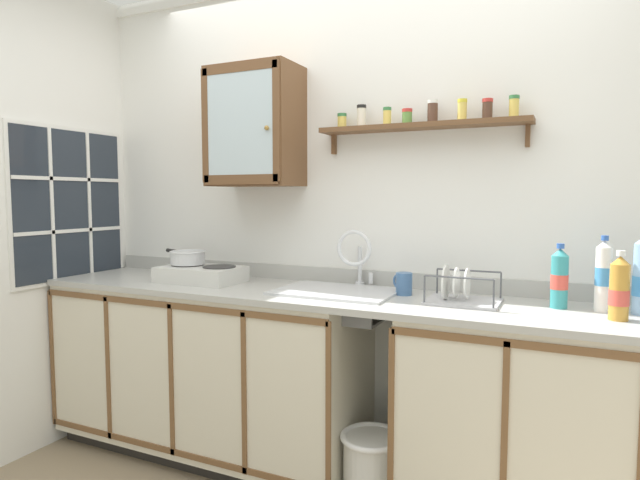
% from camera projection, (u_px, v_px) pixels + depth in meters
% --- Properties ---
extents(back_wall, '(3.93, 0.07, 2.60)m').
position_uv_depth(back_wall, '(366.00, 214.00, 2.79)').
color(back_wall, white).
rests_on(back_wall, ground).
extents(lower_cabinet_run, '(1.73, 0.59, 0.91)m').
position_uv_depth(lower_cabinet_run, '(208.00, 370.00, 2.91)').
color(lower_cabinet_run, black).
rests_on(lower_cabinet_run, ground).
extents(lower_cabinet_run_right, '(1.33, 0.59, 0.91)m').
position_uv_depth(lower_cabinet_run_right, '(569.00, 431.00, 2.15)').
color(lower_cabinet_run_right, black).
rests_on(lower_cabinet_run_right, ground).
extents(countertop, '(3.29, 0.61, 0.03)m').
position_uv_depth(countertop, '(343.00, 297.00, 2.53)').
color(countertop, '#B2B2AD').
rests_on(countertop, lower_cabinet_run).
extents(backsplash, '(3.29, 0.02, 0.08)m').
position_uv_depth(backsplash, '(364.00, 277.00, 2.78)').
color(backsplash, '#B2B2AD').
rests_on(backsplash, countertop).
extents(sink, '(0.57, 0.45, 0.41)m').
position_uv_depth(sink, '(339.00, 296.00, 2.58)').
color(sink, silver).
rests_on(sink, countertop).
extents(hot_plate_stove, '(0.44, 0.28, 0.09)m').
position_uv_depth(hot_plate_stove, '(201.00, 274.00, 2.88)').
color(hot_plate_stove, silver).
rests_on(hot_plate_stove, countertop).
extents(saucepan, '(0.33, 0.21, 0.07)m').
position_uv_depth(saucepan, '(187.00, 257.00, 2.94)').
color(saucepan, silver).
rests_on(saucepan, hot_plate_stove).
extents(bottle_juice_amber_0, '(0.07, 0.07, 0.26)m').
position_uv_depth(bottle_juice_amber_0, '(619.00, 290.00, 1.99)').
color(bottle_juice_amber_0, gold).
rests_on(bottle_juice_amber_0, countertop).
extents(bottle_detergent_teal_1, '(0.07, 0.07, 0.27)m').
position_uv_depth(bottle_detergent_teal_1, '(559.00, 279.00, 2.20)').
color(bottle_detergent_teal_1, teal).
rests_on(bottle_detergent_teal_1, countertop).
extents(bottle_opaque_white_4, '(0.06, 0.06, 0.31)m').
position_uv_depth(bottle_opaque_white_4, '(603.00, 276.00, 2.13)').
color(bottle_opaque_white_4, white).
rests_on(bottle_opaque_white_4, countertop).
extents(dish_rack, '(0.31, 0.25, 0.16)m').
position_uv_depth(dish_rack, '(461.00, 294.00, 2.32)').
color(dish_rack, '#B2B2B7').
rests_on(dish_rack, countertop).
extents(mug, '(0.11, 0.09, 0.11)m').
position_uv_depth(mug, '(403.00, 284.00, 2.50)').
color(mug, '#3F6699').
rests_on(mug, countertop).
extents(wall_cabinet, '(0.48, 0.32, 0.63)m').
position_uv_depth(wall_cabinet, '(255.00, 127.00, 2.84)').
color(wall_cabinet, brown).
extents(spice_shelf, '(1.01, 0.14, 0.23)m').
position_uv_depth(spice_shelf, '(421.00, 123.00, 2.54)').
color(spice_shelf, brown).
extents(window, '(0.03, 0.77, 0.90)m').
position_uv_depth(window, '(70.00, 205.00, 3.09)').
color(window, '#262D38').
extents(trash_bin, '(0.29, 0.29, 0.34)m').
position_uv_depth(trash_bin, '(372.00, 470.00, 2.39)').
color(trash_bin, silver).
rests_on(trash_bin, ground).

